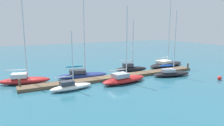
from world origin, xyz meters
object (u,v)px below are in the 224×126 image
Objects in this scene: sailboat_1 at (71,86)px; sailboat_6 at (166,64)px; sailboat_4 at (131,68)px; sailboat_2 at (82,74)px; sailboat_3 at (124,79)px; mooring_buoy_red at (220,78)px; sailboat_0 at (24,79)px; sailboat_5 at (171,73)px.

sailboat_6 is (20.52, 6.10, 0.03)m from sailboat_1.
sailboat_4 is 0.69× the size of sailboat_6.
sailboat_2 is 17.40m from sailboat_6.
sailboat_4 is at bearing 43.14° from sailboat_3.
sailboat_6 is at bearing 18.10° from sailboat_4.
sailboat_6 is 20.61× the size of mooring_buoy_red.
sailboat_2 reaches higher than sailboat_1.
sailboat_4 is (8.82, 0.29, 0.00)m from sailboat_2.
sailboat_0 is 21.61m from sailboat_5.
sailboat_5 is (3.97, -5.53, -0.06)m from sailboat_4.
sailboat_2 is 1.48× the size of sailboat_4.
sailboat_2 is at bearing -165.56° from sailboat_4.
sailboat_6 reaches higher than mooring_buoy_red.
sailboat_2 is 8.83m from sailboat_4.
mooring_buoy_red is (0.05, -11.38, -0.23)m from sailboat_6.
sailboat_0 is 0.88× the size of sailboat_2.
sailboat_1 is 15.95m from sailboat_5.
sailboat_4 is at bearing 135.66° from sailboat_5.
sailboat_3 reaches higher than sailboat_1.
mooring_buoy_red is at bearing -19.98° from sailboat_1.
sailboat_0 is at bearing -168.48° from sailboat_4.
sailboat_1 is at bearing -143.71° from sailboat_4.
sailboat_1 is 0.57× the size of sailboat_2.
sailboat_6 is (17.36, 1.12, -0.07)m from sailboat_2.
mooring_buoy_red is at bearing -38.27° from sailboat_4.
sailboat_5 is 16.64× the size of mooring_buoy_red.
sailboat_0 is 13.58m from sailboat_3.
sailboat_4 is 0.86× the size of sailboat_5.
sailboat_3 is 7.12m from sailboat_4.
sailboat_3 is 17.21× the size of mooring_buoy_red.
sailboat_3 is at bearing -164.46° from sailboat_6.
sailboat_3 is (12.29, -5.79, -0.03)m from sailboat_0.
sailboat_4 is at bearing 11.56° from sailboat_0.
sailboat_5 is at bearing -135.92° from sailboat_6.
sailboat_5 is 6.83m from mooring_buoy_red.
sailboat_2 is 1.27× the size of sailboat_5.
sailboat_3 is 8.52m from sailboat_5.
sailboat_2 is 13.83m from sailboat_5.
sailboat_5 is (8.52, -0.04, -0.04)m from sailboat_3.
mooring_buoy_red is (13.14, -5.06, -0.29)m from sailboat_3.
sailboat_1 is at bearing 171.13° from sailboat_3.
mooring_buoy_red is (4.62, -5.02, -0.25)m from sailboat_5.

